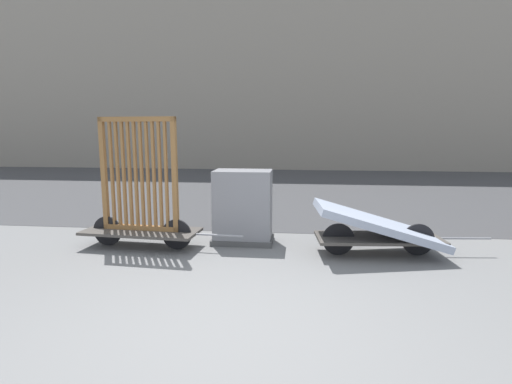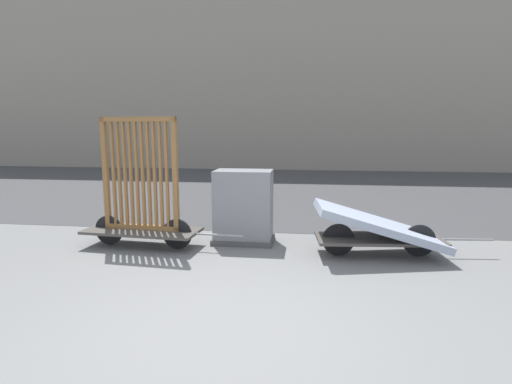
% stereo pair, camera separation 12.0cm
% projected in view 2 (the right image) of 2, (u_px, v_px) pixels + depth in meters
% --- Properties ---
extents(ground_plane, '(60.00, 60.00, 0.00)m').
position_uv_depth(ground_plane, '(221.00, 330.00, 3.48)').
color(ground_plane, slate).
extents(road_strip, '(56.00, 10.66, 0.01)m').
position_uv_depth(road_strip, '(283.00, 188.00, 11.99)').
color(road_strip, '#424244').
rests_on(road_strip, ground_plane).
extents(building_facade, '(48.00, 4.00, 10.35)m').
position_uv_depth(building_facade, '(295.00, 54.00, 18.36)').
color(building_facade, '#9E9384').
rests_on(building_facade, ground_plane).
extents(bike_cart_with_bedframe, '(2.42, 0.80, 1.91)m').
position_uv_depth(bike_cart_with_bedframe, '(142.00, 204.00, 5.87)').
color(bike_cart_with_bedframe, '#4C4742').
rests_on(bike_cart_with_bedframe, ground_plane).
extents(bike_cart_with_mattress, '(2.44, 1.05, 0.74)m').
position_uv_depth(bike_cart_with_mattress, '(379.00, 229.00, 5.47)').
color(bike_cart_with_mattress, '#4C4742').
rests_on(bike_cart_with_mattress, ground_plane).
extents(utility_cabinet, '(0.93, 0.60, 1.12)m').
position_uv_depth(utility_cabinet, '(244.00, 209.00, 6.13)').
color(utility_cabinet, '#4C4C4C').
rests_on(utility_cabinet, ground_plane).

